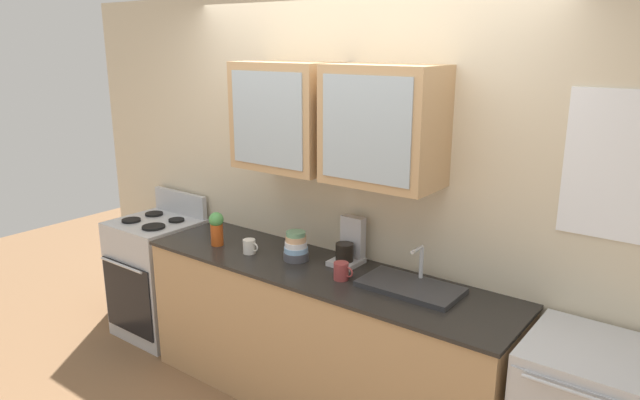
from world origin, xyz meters
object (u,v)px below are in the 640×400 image
at_px(sink_faucet, 410,286).
at_px(coffee_maker, 349,246).
at_px(stove_range, 158,276).
at_px(bowl_stack, 296,247).
at_px(cup_near_sink, 341,271).
at_px(vase, 217,227).
at_px(cup_near_bowls, 249,246).

height_order(sink_faucet, coffee_maker, coffee_maker).
relative_size(sink_faucet, coffee_maker, 1.93).
height_order(stove_range, sink_faucet, sink_faucet).
xyz_separation_m(bowl_stack, cup_near_sink, (0.41, -0.09, -0.03)).
xyz_separation_m(stove_range, cup_near_sink, (1.79, -0.05, 0.51)).
xyz_separation_m(vase, coffee_maker, (0.89, 0.27, -0.02)).
height_order(stove_range, cup_near_bowls, stove_range).
height_order(vase, cup_near_bowls, vase).
xyz_separation_m(cup_near_sink, cup_near_bowls, (-0.72, -0.01, -0.00)).
xyz_separation_m(sink_faucet, cup_near_sink, (-0.38, -0.12, 0.03)).
relative_size(bowl_stack, cup_near_sink, 1.47).
bearing_deg(cup_near_sink, bowl_stack, 167.88).
xyz_separation_m(cup_near_sink, coffee_maker, (-0.11, 0.24, 0.06)).
bearing_deg(bowl_stack, stove_range, -178.42).
bearing_deg(coffee_maker, cup_near_sink, -64.99).
bearing_deg(cup_near_bowls, vase, -176.84).
relative_size(stove_range, cup_near_bowls, 9.42).
distance_m(stove_range, bowl_stack, 1.48).
distance_m(stove_range, coffee_maker, 1.78).
height_order(vase, coffee_maker, coffee_maker).
distance_m(vase, cup_near_sink, 1.01).
xyz_separation_m(bowl_stack, cup_near_bowls, (-0.31, -0.10, -0.04)).
distance_m(sink_faucet, cup_near_bowls, 1.11).
bearing_deg(bowl_stack, cup_near_sink, -12.12).
height_order(stove_range, vase, vase).
xyz_separation_m(stove_range, bowl_stack, (1.38, 0.04, 0.54)).
relative_size(sink_faucet, bowl_stack, 3.03).
bearing_deg(stove_range, sink_faucet, 1.77).
height_order(stove_range, coffee_maker, coffee_maker).
height_order(sink_faucet, cup_near_bowls, sink_faucet).
bearing_deg(coffee_maker, stove_range, -173.49).
bearing_deg(coffee_maker, cup_near_bowls, -157.67).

